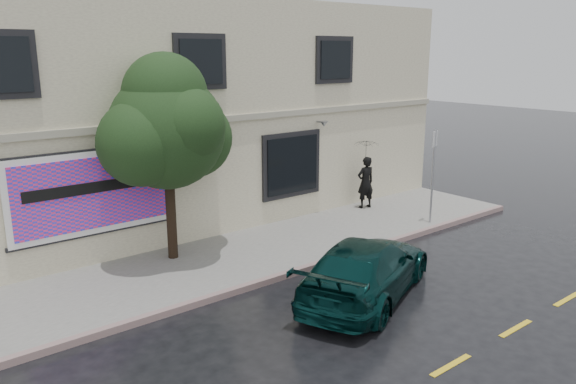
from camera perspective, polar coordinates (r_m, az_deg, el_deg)
ground at (r=12.98m, az=3.30°, el=-10.91°), size 90.00×90.00×0.00m
sidewalk at (r=15.32m, az=-4.93°, el=-6.61°), size 20.00×3.50×0.15m
curb at (r=14.00m, az=-0.86°, el=-8.62°), size 20.00×0.18×0.16m
road_marking at (r=10.95m, az=16.21°, el=-16.55°), size 19.00×0.12×0.01m
building at (r=19.47m, az=-14.75°, el=7.83°), size 20.00×8.12×7.00m
billboard at (r=14.80m, az=-19.11°, el=-0.07°), size 4.30×0.16×2.20m
car at (r=12.98m, az=7.92°, el=-7.71°), size 5.15×3.78×1.37m
pedestrian at (r=19.65m, az=7.88°, el=0.98°), size 0.72×0.54×1.81m
umbrella at (r=19.40m, az=8.01°, el=4.60°), size 1.23×1.23×0.71m
street_tree at (r=14.53m, az=-12.22°, el=6.02°), size 2.95×2.95×4.85m
sign_pole at (r=18.14m, az=14.54°, el=2.33°), size 0.36×0.13×2.99m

